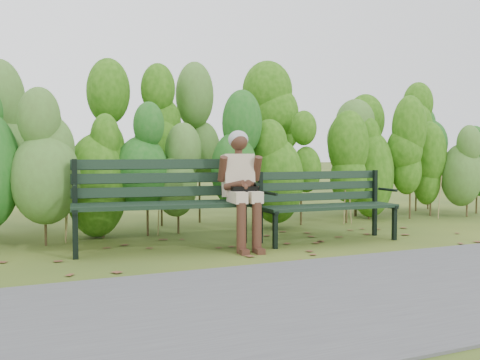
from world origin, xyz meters
name	(u,v)px	position (x,y,z in m)	size (l,w,h in m)	color
ground	(253,247)	(0.00, 0.00, 0.00)	(80.00, 80.00, 0.00)	#31471A
footpath	(376,291)	(0.00, -2.20, 0.01)	(60.00, 2.50, 0.01)	#474749
hedge_band	(196,139)	(0.00, 1.86, 1.26)	(11.04, 1.67, 2.42)	#47381E
leaf_litter	(268,246)	(0.19, -0.01, 0.00)	(5.80, 2.20, 0.01)	brown
bench_left	(165,196)	(-0.93, 0.33, 0.59)	(2.09, 0.94, 1.01)	black
bench_right	(325,200)	(1.01, 0.07, 0.50)	(1.72, 0.62, 0.85)	black
seated_woman	(241,180)	(-0.14, 0.01, 0.77)	(0.52, 0.76, 1.33)	tan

